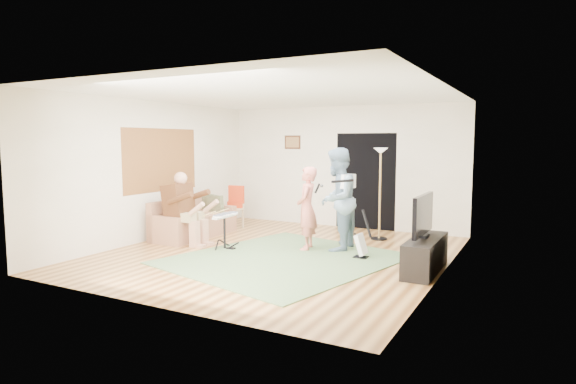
% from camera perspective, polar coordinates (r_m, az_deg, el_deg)
% --- Properties ---
extents(floor, '(6.00, 6.00, 0.00)m').
position_cam_1_polar(floor, '(8.33, -1.34, -7.30)').
color(floor, brown).
rests_on(floor, ground).
extents(walls, '(5.50, 6.00, 2.70)m').
position_cam_1_polar(walls, '(8.13, -1.36, 2.00)').
color(walls, '#EFE3CF').
rests_on(walls, floor).
extents(ceiling, '(6.00, 6.00, 0.00)m').
position_cam_1_polar(ceiling, '(8.15, -1.38, 11.51)').
color(ceiling, white).
rests_on(ceiling, walls).
extents(window_blinds, '(0.00, 2.05, 2.05)m').
position_cam_1_polar(window_blinds, '(9.90, -14.78, 3.68)').
color(window_blinds, '#9B602F').
rests_on(window_blinds, walls).
extents(doorway, '(2.10, 0.00, 2.10)m').
position_cam_1_polar(doorway, '(10.66, 9.16, 1.26)').
color(doorway, black).
rests_on(doorway, walls).
extents(picture_frame, '(0.42, 0.03, 0.32)m').
position_cam_1_polar(picture_frame, '(11.33, 0.55, 5.91)').
color(picture_frame, '#3F2314').
rests_on(picture_frame, walls).
extents(area_rug, '(3.78, 4.04, 0.02)m').
position_cam_1_polar(area_rug, '(7.92, -0.46, -7.95)').
color(area_rug, '#506F43').
rests_on(area_rug, floor).
extents(sofa, '(0.78, 1.89, 0.76)m').
position_cam_1_polar(sofa, '(9.98, -11.37, -3.71)').
color(sofa, '#A77253').
rests_on(sofa, floor).
extents(drummer, '(0.88, 0.49, 1.35)m').
position_cam_1_polar(drummer, '(9.18, -11.98, -2.83)').
color(drummer, '#573018').
rests_on(drummer, sofa).
extents(drum_kit, '(0.35, 0.63, 0.65)m').
position_cam_1_polar(drum_kit, '(8.70, -7.53, -4.87)').
color(drum_kit, black).
rests_on(drum_kit, floor).
extents(singer, '(0.49, 0.61, 1.48)m').
position_cam_1_polar(singer, '(8.50, 2.25, -1.96)').
color(singer, '#DA6F5E').
rests_on(singer, floor).
extents(microphone, '(0.06, 0.06, 0.24)m').
position_cam_1_polar(microphone, '(8.38, 3.50, 0.42)').
color(microphone, black).
rests_on(microphone, singer).
extents(guitarist, '(0.73, 0.92, 1.81)m').
position_cam_1_polar(guitarist, '(8.49, 5.83, -0.87)').
color(guitarist, '#708DA5').
rests_on(guitarist, floor).
extents(guitar_held, '(0.33, 0.60, 0.26)m').
position_cam_1_polar(guitar_held, '(8.39, 7.12, 1.27)').
color(guitar_held, white).
rests_on(guitar_held, guitarist).
extents(guitar_spare, '(0.29, 0.26, 0.82)m').
position_cam_1_polar(guitar_spare, '(8.03, 8.70, -6.17)').
color(guitar_spare, black).
rests_on(guitar_spare, floor).
extents(torchiere_lamp, '(0.32, 0.32, 1.80)m').
position_cam_1_polar(torchiere_lamp, '(9.51, 10.87, 1.76)').
color(torchiere_lamp, black).
rests_on(torchiere_lamp, floor).
extents(dining_chair, '(0.41, 0.43, 0.94)m').
position_cam_1_polar(dining_chair, '(10.77, -6.52, -2.50)').
color(dining_chair, tan).
rests_on(dining_chair, floor).
extents(tv_cabinet, '(0.40, 1.40, 0.50)m').
position_cam_1_polar(tv_cabinet, '(7.44, 15.96, -7.18)').
color(tv_cabinet, black).
rests_on(tv_cabinet, floor).
extents(television, '(0.06, 1.08, 0.59)m').
position_cam_1_polar(television, '(7.34, 15.71, -2.58)').
color(television, black).
rests_on(television, tv_cabinet).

